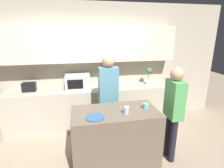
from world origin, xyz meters
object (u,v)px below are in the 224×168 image
bottle_3 (120,81)px  cup_0 (126,110)px  microwave (78,82)px  potted_plant (149,76)px  person_center (174,107)px  bottle_2 (116,81)px  person_left (108,93)px  toaster (29,87)px  bottle_1 (111,83)px  bottle_0 (105,83)px  cup_1 (146,106)px  plate_on_island (95,117)px

bottle_3 → cup_0: bottle_3 is taller
microwave → potted_plant: potted_plant is taller
person_center → potted_plant: bearing=-3.7°
microwave → person_center: bearing=-43.8°
potted_plant → cup_0: potted_plant is taller
microwave → bottle_2: size_ratio=1.64×
person_left → person_center: (0.92, -0.65, -0.09)m
potted_plant → toaster: bearing=180.0°
toaster → bottle_1: size_ratio=1.15×
bottle_2 → cup_0: bearing=-96.9°
bottle_2 → cup_0: (-0.18, -1.48, -0.03)m
bottle_0 → cup_1: size_ratio=3.40×
bottle_2 → cup_1: 1.38m
bottle_2 → person_center: (0.62, -1.41, -0.09)m
microwave → plate_on_island: 1.53m
person_center → cup_0: bearing=98.0°
person_center → bottle_1: bearing=31.1°
toaster → cup_1: bearing=-34.3°
microwave → person_center: (1.46, -1.40, -0.12)m
bottle_1 → cup_1: (0.29, -1.33, -0.01)m
bottle_0 → plate_on_island: size_ratio=1.13×
microwave → person_left: 0.93m
toaster → bottle_1: 1.70m
toaster → person_center: size_ratio=0.17×
microwave → toaster: size_ratio=2.00×
toaster → person_center: 2.82m
microwave → cup_0: size_ratio=4.78×
toaster → person_center: person_center is taller
potted_plant → bottle_3: size_ratio=1.75×
microwave → cup_1: microwave is taller
bottle_2 → cup_1: bearing=-83.1°
bottle_3 → person_center: person_center is taller
microwave → cup_1: size_ratio=6.01×
microwave → potted_plant: (1.62, 0.00, 0.05)m
potted_plant → plate_on_island: potted_plant is taller
bottle_3 → plate_on_island: 1.74m
bottle_0 → bottle_3: bottle_0 is taller
microwave → bottle_1: 0.72m
bottle_0 → plate_on_island: bearing=-104.8°
cup_0 → person_center: (0.79, 0.07, -0.06)m
bottle_0 → person_left: size_ratio=0.17×
toaster → bottle_2: bottle_2 is taller
microwave → bottle_3: (0.95, 0.07, -0.06)m
toaster → potted_plant: bearing=-0.0°
potted_plant → person_center: size_ratio=0.25×
potted_plant → person_left: bearing=-145.1°
bottle_1 → bottle_3: same height
bottle_3 → cup_1: bottle_3 is taller
bottle_3 → bottle_1: bearing=-157.1°
bottle_0 → cup_0: 1.41m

